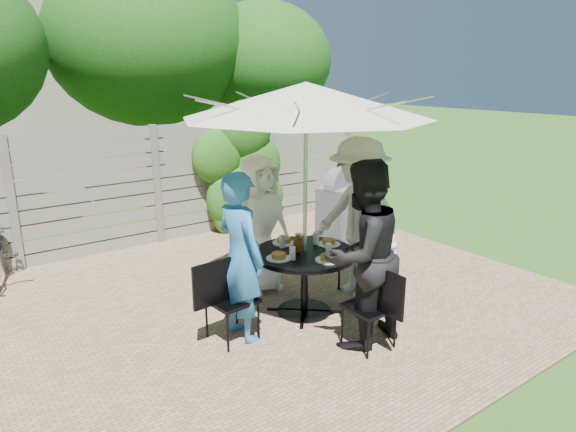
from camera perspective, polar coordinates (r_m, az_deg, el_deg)
backyard_envelope at (r=15.01m, az=-25.49°, el=14.26°), size 60.00×60.00×5.00m
patio_table at (r=5.65m, az=1.85°, el=-6.08°), size 1.17×1.17×0.73m
umbrella at (r=5.25m, az=2.03°, el=12.68°), size 2.72×2.72×2.51m
chair_back at (r=6.45m, az=-3.82°, el=-5.75°), size 0.42×0.61×0.83m
person_back at (r=6.15m, az=-3.21°, el=-0.95°), size 0.85×0.58×1.69m
chair_left at (r=5.22m, az=-6.34°, el=-11.00°), size 0.66×0.46×0.89m
person_left at (r=5.05m, az=-5.26°, el=-4.61°), size 0.44×0.65×1.72m
chair_front at (r=5.13m, az=9.06°, el=-11.69°), size 0.42×0.63×0.87m
person_front at (r=4.95m, az=8.23°, el=-4.33°), size 0.93×0.75×1.85m
chair_right at (r=6.36m, az=8.43°, el=-5.73°), size 0.75×0.55×0.99m
person_right at (r=6.05m, az=7.82°, el=-0.26°), size 0.77×1.27×1.91m
plate_back at (r=5.82m, az=-0.46°, el=-2.82°), size 0.26×0.26×0.06m
plate_left at (r=5.35m, az=-1.05°, el=-4.54°), size 0.26×0.26×0.06m
plate_front at (r=5.31m, az=4.43°, el=-4.72°), size 0.26×0.26×0.06m
plate_right at (r=5.79m, az=4.56°, el=-2.97°), size 0.26×0.26×0.06m
glass_back at (r=5.67m, az=-0.65°, el=-2.84°), size 0.07×0.07×0.14m
glass_left at (r=5.31m, az=0.50°, el=-4.15°), size 0.07×0.07×0.14m
glass_front at (r=5.43m, az=4.51°, el=-3.74°), size 0.07×0.07×0.14m
glass_right at (r=5.79m, az=3.13°, el=-2.49°), size 0.07×0.07×0.14m
syrup_jug at (r=5.54m, az=1.07°, el=-3.19°), size 0.09×0.09×0.16m
coffee_cup at (r=5.77m, az=1.19°, el=-2.62°), size 0.08×0.08×0.12m
bbq_grill at (r=7.93m, az=5.60°, el=0.67°), size 0.71×0.62×1.22m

